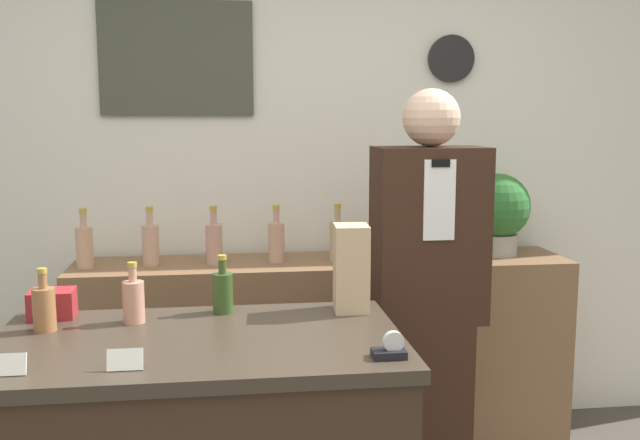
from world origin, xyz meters
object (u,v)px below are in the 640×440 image
Objects in this scene: shopkeeper at (427,305)px; paper_bag at (351,268)px; tape_dispenser at (390,349)px.

shopkeeper is 5.94× the size of paper_bag.
tape_dispenser is at bearing -87.09° from paper_bag.
paper_bag is at bearing 92.91° from tape_dispenser.
paper_bag is at bearing -132.04° from shopkeeper.
shopkeeper reaches higher than paper_bag.
paper_bag is (-0.39, -0.43, 0.25)m from shopkeeper.
tape_dispenser is (-0.36, -0.90, 0.13)m from shopkeeper.
paper_bag is 0.49m from tape_dispenser.
shopkeeper reaches higher than tape_dispenser.
shopkeeper is at bearing 68.16° from tape_dispenser.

